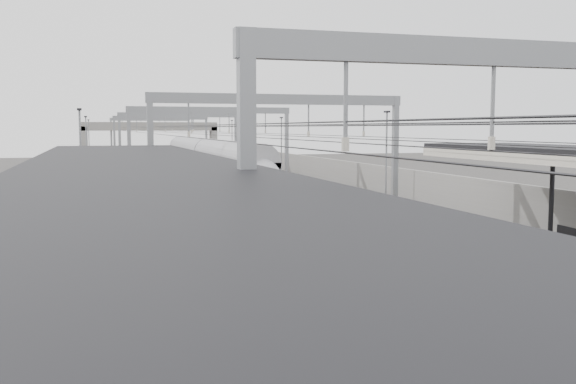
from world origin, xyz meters
TOP-DOWN VIEW (x-y plane):
  - platform_left at (-8.00, 45.00)m, footprint 4.00×120.00m
  - platform_right at (8.00, 45.00)m, footprint 4.00×120.00m
  - tracks at (0.00, 45.00)m, footprint 11.40×140.00m
  - overhead_line at (0.00, 51.62)m, footprint 13.00×140.00m
  - canopy_left at (-8.02, 2.99)m, footprint 4.40×30.00m
  - overbridge at (0.00, 100.00)m, footprint 22.00×2.20m
  - wall_left at (-11.20, 45.00)m, footprint 0.30×120.00m
  - wall_right at (11.20, 45.00)m, footprint 0.30×120.00m
  - train at (1.50, 50.10)m, footprint 2.49×45.32m
  - bench at (9.18, 12.18)m, footprint 0.63×1.95m
  - signal_green at (-5.20, 67.97)m, footprint 0.32×0.32m
  - signal_red_near at (3.20, 65.39)m, footprint 0.32×0.32m
  - signal_red_far at (5.40, 67.06)m, footprint 0.32×0.32m

SIDE VIEW (x-z plane):
  - tracks at x=0.00m, z-range -0.05..0.15m
  - platform_left at x=-8.00m, z-range 0.00..1.00m
  - platform_right at x=8.00m, z-range 0.00..1.00m
  - wall_left at x=-11.20m, z-range 0.00..3.20m
  - wall_right at x=11.20m, z-range 0.00..3.20m
  - bench at x=9.18m, z-range 1.10..2.10m
  - train at x=1.50m, z-range -0.03..3.92m
  - signal_green at x=-5.20m, z-range 0.68..4.15m
  - signal_red_near at x=3.20m, z-range 0.68..4.15m
  - signal_red_far at x=5.40m, z-range 0.68..4.15m
  - canopy_left at x=-8.02m, z-range 2.97..7.21m
  - overbridge at x=0.00m, z-range 1.86..8.76m
  - overhead_line at x=0.00m, z-range 2.84..9.44m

